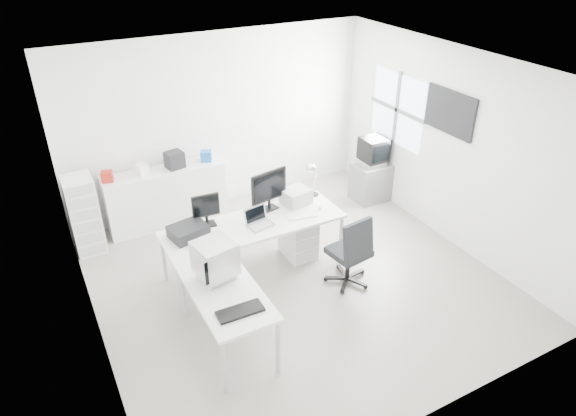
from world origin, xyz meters
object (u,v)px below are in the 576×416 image
main_desk (255,247)px  filing_cabinet (84,215)px  lcd_monitor_large (269,190)px  office_chair (349,249)px  laptop (260,219)px  drawer_pedestal (298,237)px  sideboard (166,197)px  side_desk (227,317)px  lcd_monitor_small (206,210)px  crt_monitor (215,261)px  inkjet_printer (188,231)px  laser_printer (296,196)px  tv_cabinet (371,181)px  crt_tv (374,152)px

main_desk → filing_cabinet: bearing=139.7°
lcd_monitor_large → filing_cabinet: size_ratio=0.51×
office_chair → laptop: bearing=134.5°
drawer_pedestal → filing_cabinet: size_ratio=0.52×
office_chair → drawer_pedestal: bearing=99.4°
main_desk → drawer_pedestal: (0.70, 0.05, -0.08)m
main_desk → sideboard: bearing=110.5°
side_desk → lcd_monitor_large: 1.93m
lcd_monitor_small → filing_cabinet: size_ratio=0.39×
crt_monitor → sideboard: 2.71m
main_desk → side_desk: size_ratio=1.71×
filing_cabinet → sideboard: bearing=9.0°
side_desk → inkjet_printer: bearing=90.0°
office_chair → main_desk: bearing=132.2°
crt_monitor → lcd_monitor_small: bearing=64.1°
laser_printer → sideboard: laser_printer is taller
main_desk → filing_cabinet: 2.50m
laptop → filing_cabinet: 2.61m
laptop → sideboard: laptop is taller
lcd_monitor_large → tv_cabinet: 2.45m
inkjet_printer → main_desk: bearing=-17.8°
tv_cabinet → crt_tv: size_ratio=1.30×
laptop → crt_monitor: bearing=-150.2°
laser_printer → office_chair: size_ratio=0.35×
crt_tv → lcd_monitor_large: bearing=-163.3°
main_desk → lcd_monitor_small: 0.85m
laser_printer → filing_cabinet: (-2.65, 1.39, -0.28)m
side_desk → crt_monitor: bearing=90.0°
main_desk → side_desk: 1.39m
sideboard → laser_printer: bearing=-48.1°
side_desk → crt_monitor: 0.65m
crt_monitor → crt_tv: bearing=16.6°
sideboard → tv_cabinet: bearing=-15.0°
main_desk → lcd_monitor_large: (0.35, 0.25, 0.67)m
side_desk → drawer_pedestal: size_ratio=2.33×
side_desk → laser_printer: (1.60, 1.32, 0.48)m
lcd_monitor_large → office_chair: 1.33m
lcd_monitor_large → crt_tv: lcd_monitor_large is taller
inkjet_printer → laptop: bearing=-23.6°
lcd_monitor_large → sideboard: lcd_monitor_large is taller
drawer_pedestal → crt_monitor: crt_monitor is taller
crt_tv → sideboard: (-3.27, 0.88, -0.42)m
main_desk → office_chair: office_chair is taller
inkjet_printer → tv_cabinet: inkjet_printer is taller
office_chair → sideboard: (-1.64, 2.61, -0.07)m
main_desk → drawer_pedestal: bearing=4.1°
laptop → laser_printer: size_ratio=0.96×
laser_printer → filing_cabinet: bearing=142.0°
sideboard → laptop: bearing=-69.2°
laptop → crt_tv: 2.75m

